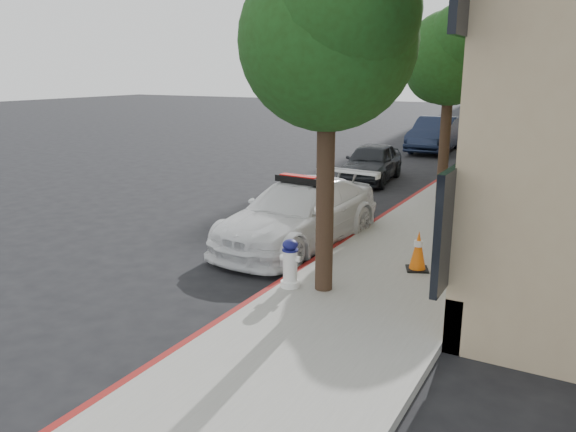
{
  "coord_description": "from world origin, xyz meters",
  "views": [
    {
      "loc": [
        6.76,
        -10.24,
        3.81
      ],
      "look_at": [
        1.53,
        -0.79,
        1.0
      ],
      "focal_mm": 35.0,
      "sensor_mm": 36.0,
      "label": 1
    }
  ],
  "objects_px": {
    "parked_car_mid": "(371,162)",
    "fire_hydrant": "(290,264)",
    "traffic_cone": "(418,251)",
    "parked_car_far": "(436,134)",
    "police_car": "(299,213)"
  },
  "relations": [
    {
      "from": "fire_hydrant",
      "to": "traffic_cone",
      "type": "xyz_separation_m",
      "value": [
        1.7,
        1.91,
        -0.04
      ]
    },
    {
      "from": "police_car",
      "to": "fire_hydrant",
      "type": "relative_size",
      "value": 5.9
    },
    {
      "from": "parked_car_mid",
      "to": "parked_car_far",
      "type": "height_order",
      "value": "parked_car_far"
    },
    {
      "from": "police_car",
      "to": "parked_car_far",
      "type": "distance_m",
      "value": 16.53
    },
    {
      "from": "traffic_cone",
      "to": "parked_car_far",
      "type": "bearing_deg",
      "value": 103.7
    },
    {
      "from": "parked_car_mid",
      "to": "parked_car_far",
      "type": "bearing_deg",
      "value": 83.92
    },
    {
      "from": "parked_car_mid",
      "to": "fire_hydrant",
      "type": "height_order",
      "value": "parked_car_mid"
    },
    {
      "from": "fire_hydrant",
      "to": "parked_car_mid",
      "type": "bearing_deg",
      "value": 94.14
    },
    {
      "from": "fire_hydrant",
      "to": "parked_car_far",
      "type": "bearing_deg",
      "value": 88.22
    },
    {
      "from": "parked_car_far",
      "to": "traffic_cone",
      "type": "bearing_deg",
      "value": -77.62
    },
    {
      "from": "parked_car_mid",
      "to": "fire_hydrant",
      "type": "relative_size",
      "value": 4.58
    },
    {
      "from": "traffic_cone",
      "to": "police_car",
      "type": "bearing_deg",
      "value": 165.3
    },
    {
      "from": "police_car",
      "to": "parked_car_mid",
      "type": "relative_size",
      "value": 1.29
    },
    {
      "from": "parked_car_far",
      "to": "traffic_cone",
      "type": "distance_m",
      "value": 17.76
    },
    {
      "from": "parked_car_far",
      "to": "parked_car_mid",
      "type": "bearing_deg",
      "value": -91.25
    }
  ]
}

